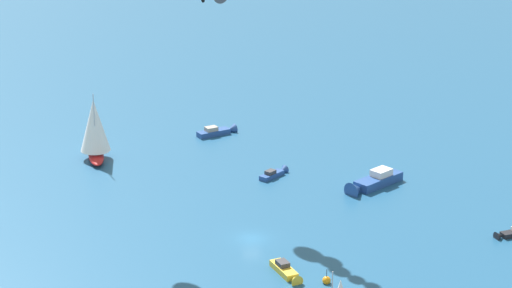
% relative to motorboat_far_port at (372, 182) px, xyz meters
% --- Properties ---
extents(ground_plane, '(2000.00, 2000.00, 0.00)m').
position_rel_motorboat_far_port_xyz_m(ground_plane, '(23.69, 12.73, -0.86)').
color(ground_plane, '#1E517A').
extents(motorboat_far_port, '(11.13, 7.48, 3.20)m').
position_rel_motorboat_far_port_xyz_m(motorboat_far_port, '(0.00, 0.00, 0.00)').
color(motorboat_far_port, '#23478C').
rests_on(motorboat_far_port, ground_plane).
extents(motorboat_inshore, '(2.57, 6.72, 1.90)m').
position_rel_motorboat_far_port_xyz_m(motorboat_inshore, '(22.59, 24.97, -0.35)').
color(motorboat_inshore, gold).
rests_on(motorboat_inshore, ground_plane).
extents(motorboat_trailing, '(7.71, 3.64, 2.17)m').
position_rel_motorboat_far_port_xyz_m(motorboat_trailing, '(16.44, -31.76, -0.28)').
color(motorboat_trailing, '#23478C').
rests_on(motorboat_trailing, ground_plane).
extents(motorboat_ahead, '(5.58, 1.91, 1.59)m').
position_rel_motorboat_far_port_xyz_m(motorboat_ahead, '(-11.53, 22.74, -0.43)').
color(motorboat_ahead, black).
rests_on(motorboat_ahead, ground_plane).
extents(sailboat_mid_cluster, '(5.53, 9.38, 11.81)m').
position_rel_motorboat_far_port_xyz_m(sailboat_mid_cluster, '(39.57, -25.65, 4.53)').
color(sailboat_mid_cluster, '#B21E1E').
rests_on(sailboat_mid_cluster, ground_plane).
extents(motorboat_outer_ring_b, '(5.71, 4.41, 1.69)m').
position_rel_motorboat_far_port_xyz_m(motorboat_outer_ring_b, '(13.10, -9.21, -0.41)').
color(motorboat_outer_ring_b, '#23478C').
rests_on(motorboat_outer_ring_b, ground_plane).
extents(marker_buoy, '(1.10, 1.10, 2.10)m').
position_rel_motorboat_far_port_xyz_m(marker_buoy, '(18.43, 28.50, -0.47)').
color(marker_buoy, orange).
rests_on(marker_buoy, ground_plane).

